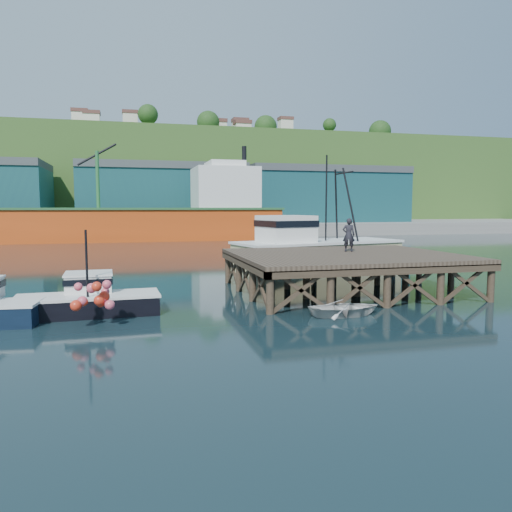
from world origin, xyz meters
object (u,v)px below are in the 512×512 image
object	(u,v)px
dinghy	(345,308)
trawler	(315,247)
dockworker	(349,235)
boat_black	(89,298)

from	to	relation	value
dinghy	trawler	bearing A→B (deg)	-16.58
dinghy	dockworker	size ratio (longest dim) A/B	1.62
dinghy	dockworker	xyz separation A→B (m)	(3.33, 6.90, 2.77)
boat_black	dockworker	xyz separation A→B (m)	(14.13, 3.69, 2.40)
dockworker	boat_black	bearing A→B (deg)	37.54
trawler	boat_black	bearing A→B (deg)	-154.76
trawler	dockworker	distance (m)	8.53
dinghy	dockworker	world-z (taller)	dockworker
dinghy	dockworker	bearing A→B (deg)	-25.86
boat_black	trawler	distance (m)	19.50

